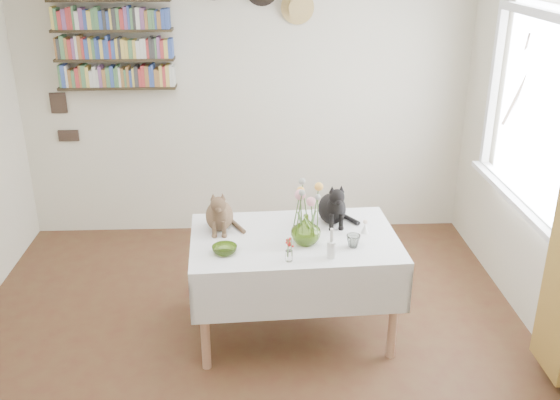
{
  "coord_description": "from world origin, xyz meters",
  "views": [
    {
      "loc": [
        0.06,
        -3.24,
        2.57
      ],
      "look_at": [
        0.22,
        0.4,
        1.05
      ],
      "focal_mm": 40.0,
      "sensor_mm": 36.0,
      "label": 1
    }
  ],
  "objects_px": {
    "tabby_cat": "(219,208)",
    "bookshelf_unit": "(113,35)",
    "dining_table": "(294,261)",
    "black_cat": "(332,201)",
    "flower_vase": "(306,229)"
  },
  "relations": [
    {
      "from": "black_cat",
      "to": "flower_vase",
      "type": "height_order",
      "value": "black_cat"
    },
    {
      "from": "dining_table",
      "to": "bookshelf_unit",
      "type": "height_order",
      "value": "bookshelf_unit"
    },
    {
      "from": "dining_table",
      "to": "black_cat",
      "type": "xyz_separation_m",
      "value": [
        0.28,
        0.23,
        0.34
      ]
    },
    {
      "from": "bookshelf_unit",
      "to": "dining_table",
      "type": "bearing_deg",
      "value": -49.39
    },
    {
      "from": "tabby_cat",
      "to": "bookshelf_unit",
      "type": "xyz_separation_m",
      "value": [
        -0.92,
        1.51,
        0.95
      ]
    },
    {
      "from": "dining_table",
      "to": "tabby_cat",
      "type": "bearing_deg",
      "value": 163.5
    },
    {
      "from": "black_cat",
      "to": "bookshelf_unit",
      "type": "relative_size",
      "value": 0.32
    },
    {
      "from": "dining_table",
      "to": "flower_vase",
      "type": "relative_size",
      "value": 7.0
    },
    {
      "from": "black_cat",
      "to": "bookshelf_unit",
      "type": "bearing_deg",
      "value": 132.78
    },
    {
      "from": "dining_table",
      "to": "tabby_cat",
      "type": "distance_m",
      "value": 0.62
    },
    {
      "from": "black_cat",
      "to": "dining_table",
      "type": "bearing_deg",
      "value": -147.79
    },
    {
      "from": "tabby_cat",
      "to": "flower_vase",
      "type": "relative_size",
      "value": 1.53
    },
    {
      "from": "flower_vase",
      "to": "black_cat",
      "type": "bearing_deg",
      "value": 57.23
    },
    {
      "from": "tabby_cat",
      "to": "black_cat",
      "type": "relative_size",
      "value": 0.97
    },
    {
      "from": "black_cat",
      "to": "flower_vase",
      "type": "relative_size",
      "value": 1.57
    }
  ]
}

